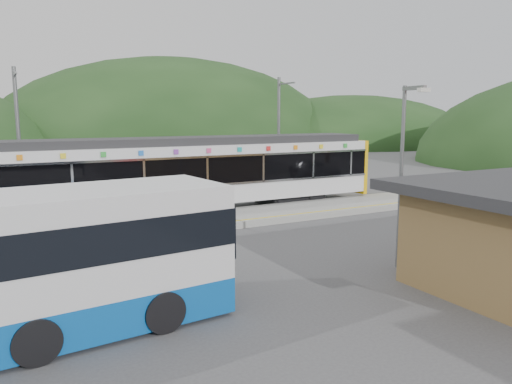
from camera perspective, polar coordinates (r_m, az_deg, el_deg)
name	(u,v)px	position (r m, az deg, el deg)	size (l,w,h in m)	color
ground	(237,240)	(19.51, -2.13, -5.53)	(120.00, 120.00, 0.00)	#4C4C4F
hills	(297,205)	(27.01, 4.69, -1.51)	(146.00, 149.00, 26.00)	#1E3D19
platform	(205,221)	(22.40, -5.88, -3.29)	(26.00, 3.20, 0.30)	#9E9E99
yellow_line	(217,223)	(21.20, -4.53, -3.54)	(26.00, 0.10, 0.01)	yellow
train	(186,172)	(24.64, -7.96, 2.29)	(20.44, 3.01, 3.74)	black
catenary_mast_west	(19,141)	(25.58, -25.47, 5.32)	(0.18, 1.80, 7.00)	slate
catenary_mast_east	(279,135)	(29.80, 2.64, 6.54)	(0.18, 1.80, 7.00)	slate
lamp_post	(404,161)	(16.08, 16.61, 3.41)	(0.37, 1.03, 5.71)	slate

